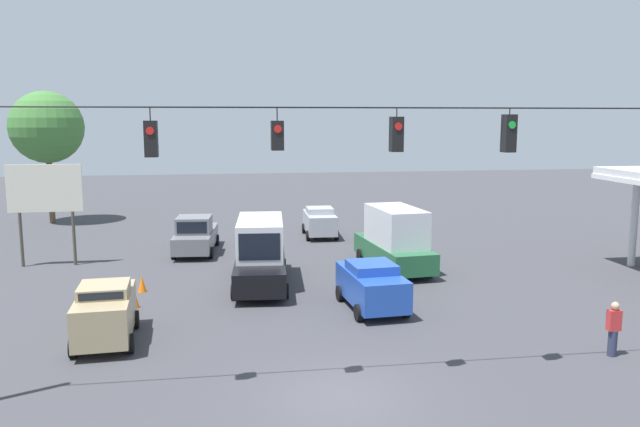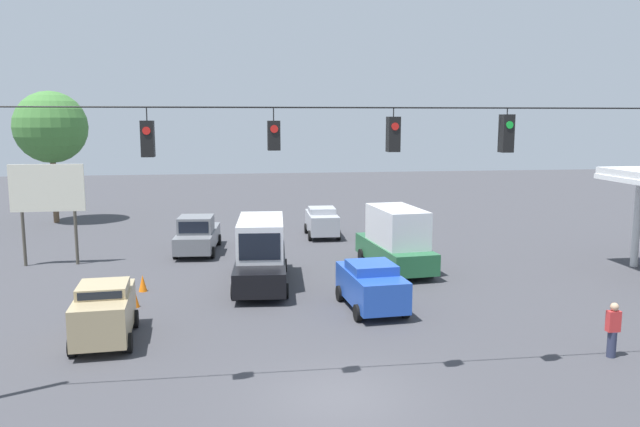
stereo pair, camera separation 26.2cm
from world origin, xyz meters
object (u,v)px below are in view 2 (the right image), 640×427
(traffic_cone_fourth, at_px, (143,283))
(pedestrian, at_px, (613,330))
(box_truck_black_withflow_mid, at_px, (261,252))
(traffic_cone_third, at_px, (135,298))
(tree_horizon_left, at_px, (51,127))
(overhead_signal_span, at_px, (337,197))
(traffic_cone_nearest, at_px, (119,334))
(box_truck_green_oncoming_far, at_px, (396,239))
(sedan_tan_parked_shoulder, at_px, (104,311))
(roadside_billboard, at_px, (47,194))
(sedan_blue_crossing_near, at_px, (371,285))
(sedan_silver_oncoming_deep, at_px, (322,221))
(traffic_cone_second, at_px, (132,312))
(pickup_truck_grey_withflow_far, at_px, (197,235))

(traffic_cone_fourth, distance_m, pedestrian, 18.53)
(box_truck_black_withflow_mid, distance_m, traffic_cone_third, 6.05)
(box_truck_black_withflow_mid, xyz_separation_m, tree_horizon_left, (13.84, -19.03, 5.37))
(overhead_signal_span, distance_m, traffic_cone_nearest, 9.33)
(box_truck_green_oncoming_far, relative_size, tree_horizon_left, 0.69)
(sedan_tan_parked_shoulder, xyz_separation_m, tree_horizon_left, (8.25, -25.77, 5.79))
(sedan_tan_parked_shoulder, bearing_deg, roadside_billboard, -67.62)
(sedan_blue_crossing_near, xyz_separation_m, traffic_cone_third, (9.28, -1.58, -0.61))
(box_truck_green_oncoming_far, bearing_deg, roadside_billboard, -11.33)
(sedan_tan_parked_shoulder, distance_m, tree_horizon_left, 27.67)
(traffic_cone_nearest, height_order, traffic_cone_fourth, same)
(pedestrian, distance_m, tree_horizon_left, 38.71)
(box_truck_green_oncoming_far, height_order, sedan_blue_crossing_near, box_truck_green_oncoming_far)
(overhead_signal_span, bearing_deg, pedestrian, -174.21)
(sedan_silver_oncoming_deep, relative_size, traffic_cone_fourth, 5.56)
(sedan_blue_crossing_near, height_order, tree_horizon_left, tree_horizon_left)
(overhead_signal_span, distance_m, sedan_silver_oncoming_deep, 22.91)
(sedan_tan_parked_shoulder, xyz_separation_m, traffic_cone_third, (-0.41, -3.81, -0.67))
(roadside_billboard, bearing_deg, traffic_cone_third, 123.29)
(sedan_blue_crossing_near, height_order, traffic_cone_fourth, sedan_blue_crossing_near)
(box_truck_green_oncoming_far, height_order, traffic_cone_third, box_truck_green_oncoming_far)
(box_truck_green_oncoming_far, xyz_separation_m, sedan_silver_oncoming_deep, (2.34, -9.20, -0.55))
(traffic_cone_third, relative_size, pedestrian, 0.41)
(sedan_tan_parked_shoulder, xyz_separation_m, sedan_blue_crossing_near, (-9.69, -2.23, -0.06))
(traffic_cone_second, height_order, traffic_cone_fourth, same)
(pickup_truck_grey_withflow_far, bearing_deg, traffic_cone_fourth, 75.86)
(overhead_signal_span, bearing_deg, roadside_billboard, -54.03)
(sedan_tan_parked_shoulder, xyz_separation_m, traffic_cone_second, (-0.58, -1.93, -0.67))
(pickup_truck_grey_withflow_far, xyz_separation_m, traffic_cone_fourth, (1.98, 7.85, -0.61))
(pickup_truck_grey_withflow_far, height_order, traffic_cone_third, pickup_truck_grey_withflow_far)
(box_truck_green_oncoming_far, height_order, roadside_billboard, roadside_billboard)
(pickup_truck_grey_withflow_far, xyz_separation_m, traffic_cone_third, (1.98, 10.17, -0.61))
(pedestrian, bearing_deg, traffic_cone_nearest, -12.24)
(box_truck_green_oncoming_far, bearing_deg, pickup_truck_grey_withflow_far, -29.13)
(box_truck_green_oncoming_far, relative_size, sedan_silver_oncoming_deep, 1.59)
(sedan_blue_crossing_near, height_order, roadside_billboard, roadside_billboard)
(box_truck_green_oncoming_far, bearing_deg, sedan_silver_oncoming_deep, -75.71)
(traffic_cone_nearest, distance_m, pedestrian, 15.93)
(sedan_tan_parked_shoulder, xyz_separation_m, pedestrian, (-16.07, 3.76, -0.14))
(traffic_cone_third, bearing_deg, box_truck_green_oncoming_far, -158.81)
(overhead_signal_span, height_order, box_truck_black_withflow_mid, overhead_signal_span)
(traffic_cone_fourth, height_order, tree_horizon_left, tree_horizon_left)
(box_truck_black_withflow_mid, bearing_deg, roadside_billboard, -26.19)
(sedan_tan_parked_shoulder, bearing_deg, sedan_blue_crossing_near, -167.02)
(box_truck_black_withflow_mid, height_order, traffic_cone_second, box_truck_black_withflow_mid)
(box_truck_black_withflow_mid, xyz_separation_m, traffic_cone_second, (5.01, 4.80, -1.09))
(sedan_silver_oncoming_deep, distance_m, tree_horizon_left, 20.81)
(box_truck_black_withflow_mid, distance_m, traffic_cone_second, 7.02)
(overhead_signal_span, distance_m, box_truck_black_withflow_mid, 12.15)
(traffic_cone_second, relative_size, tree_horizon_left, 0.08)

